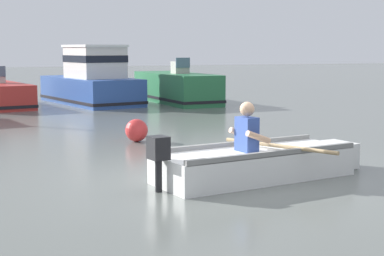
{
  "coord_description": "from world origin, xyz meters",
  "views": [
    {
      "loc": [
        -3.85,
        -8.11,
        1.97
      ],
      "look_at": [
        0.21,
        1.87,
        0.55
      ],
      "focal_mm": 56.16,
      "sensor_mm": 36.0,
      "label": 1
    }
  ],
  "objects_px": {
    "moored_boat_blue": "(92,82)",
    "mooring_buoy": "(137,130)",
    "rowboat_with_person": "(258,162)",
    "moored_boat_green": "(176,88)"
  },
  "relations": [
    {
      "from": "moored_boat_green",
      "to": "mooring_buoy",
      "type": "distance_m",
      "value": 9.56
    },
    {
      "from": "moored_boat_blue",
      "to": "moored_boat_green",
      "type": "distance_m",
      "value": 3.1
    },
    {
      "from": "moored_boat_blue",
      "to": "mooring_buoy",
      "type": "height_order",
      "value": "moored_boat_blue"
    },
    {
      "from": "rowboat_with_person",
      "to": "mooring_buoy",
      "type": "bearing_deg",
      "value": 98.7
    },
    {
      "from": "moored_boat_green",
      "to": "mooring_buoy",
      "type": "xyz_separation_m",
      "value": [
        -4.16,
        -8.61,
        -0.28
      ]
    },
    {
      "from": "moored_boat_blue",
      "to": "mooring_buoy",
      "type": "xyz_separation_m",
      "value": [
        -1.13,
        -9.23,
        -0.54
      ]
    },
    {
      "from": "rowboat_with_person",
      "to": "mooring_buoy",
      "type": "xyz_separation_m",
      "value": [
        -0.65,
        4.24,
        -0.01
      ]
    },
    {
      "from": "moored_boat_blue",
      "to": "moored_boat_green",
      "type": "height_order",
      "value": "moored_boat_blue"
    },
    {
      "from": "moored_boat_blue",
      "to": "mooring_buoy",
      "type": "relative_size",
      "value": 10.89
    },
    {
      "from": "moored_boat_blue",
      "to": "rowboat_with_person",
      "type": "bearing_deg",
      "value": -92.03
    }
  ]
}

